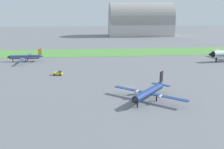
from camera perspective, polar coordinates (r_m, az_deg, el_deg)
The scene contains 6 objects.
ground_plane at distance 91.42m, azimuth 3.20°, elevation -3.02°, with size 600.00×600.00×0.00m, color slate.
grass_taxiway_strip at distance 162.93m, azimuth -0.58°, elevation 4.83°, with size 360.00×28.00×0.08m, color #549342.
airplane_taxiing_turboprop at distance 142.28m, azimuth -18.37°, elevation 3.64°, with size 18.97×22.16×6.64m.
airplane_foreground_turboprop at distance 79.74m, azimuth 8.09°, elevation -3.79°, with size 19.67×17.63×7.31m.
pushback_tug_near_gate at distance 110.66m, azimuth -11.61°, elevation 0.32°, with size 3.81×2.46×1.95m.
hangar_distant at distance 260.88m, azimuth 6.22°, elevation 11.46°, with size 61.58×29.29×31.51m.
Camera 1 is at (-13.01, -86.18, 27.59)m, focal length 41.99 mm.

